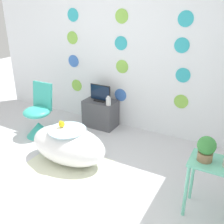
# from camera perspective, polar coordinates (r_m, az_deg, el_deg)

# --- Properties ---
(ground_plane) EXTENTS (12.00, 12.00, 0.00)m
(ground_plane) POSITION_cam_1_polar(r_m,az_deg,el_deg) (2.94, -17.20, -18.24)
(ground_plane) COLOR silver
(wall_back_dotted) EXTENTS (4.81, 0.05, 2.60)m
(wall_back_dotted) POSITION_cam_1_polar(r_m,az_deg,el_deg) (3.95, 2.53, 14.56)
(wall_back_dotted) COLOR white
(wall_back_dotted) RESTS_ON ground_plane
(rug) EXTENTS (0.97, 0.85, 0.01)m
(rug) POSITION_cam_1_polar(r_m,az_deg,el_deg) (3.33, -10.44, -11.78)
(rug) COLOR silver
(rug) RESTS_ON ground_plane
(bathtub) EXTENTS (1.02, 0.56, 0.46)m
(bathtub) POSITION_cam_1_polar(r_m,az_deg,el_deg) (3.33, -9.47, -7.05)
(bathtub) COLOR white
(bathtub) RESTS_ON ground_plane
(rubber_duck) EXTENTS (0.08, 0.08, 0.09)m
(rubber_duck) POSITION_cam_1_polar(r_m,az_deg,el_deg) (3.25, -10.95, -2.55)
(rubber_duck) COLOR yellow
(rubber_duck) RESTS_ON bathtub
(chair) EXTENTS (0.40, 0.40, 0.79)m
(chair) POSITION_cam_1_polar(r_m,az_deg,el_deg) (4.04, -15.71, -1.60)
(chair) COLOR #38B2A3
(chair) RESTS_ON ground_plane
(tv_cabinet) EXTENTS (0.51, 0.33, 0.43)m
(tv_cabinet) POSITION_cam_1_polar(r_m,az_deg,el_deg) (4.20, -2.51, -0.29)
(tv_cabinet) COLOR #4C4C51
(tv_cabinet) RESTS_ON ground_plane
(tv) EXTENTS (0.35, 0.12, 0.26)m
(tv) POSITION_cam_1_polar(r_m,az_deg,el_deg) (4.08, -2.58, 3.95)
(tv) COLOR black
(tv) RESTS_ON tv_cabinet
(vase) EXTENTS (0.07, 0.07, 0.14)m
(vase) POSITION_cam_1_polar(r_m,az_deg,el_deg) (3.92, -0.79, 2.38)
(vase) COLOR white
(vase) RESTS_ON tv_cabinet
(side_table) EXTENTS (0.46, 0.32, 0.58)m
(side_table) POSITION_cam_1_polar(r_m,az_deg,el_deg) (2.58, 21.41, -12.55)
(side_table) COLOR #72D8B7
(side_table) RESTS_ON ground_plane
(potted_plant_left) EXTENTS (0.16, 0.16, 0.23)m
(potted_plant_left) POSITION_cam_1_polar(r_m,az_deg,el_deg) (2.45, 19.84, -7.41)
(potted_plant_left) COLOR #8C6B4C
(potted_plant_left) RESTS_ON side_table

